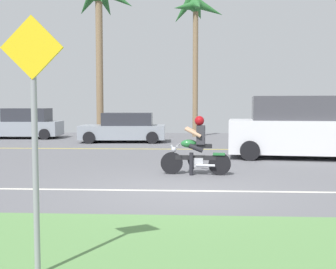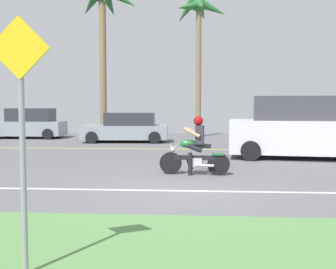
{
  "view_description": "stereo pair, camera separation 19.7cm",
  "coord_description": "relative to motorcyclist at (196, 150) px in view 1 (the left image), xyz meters",
  "views": [
    {
      "loc": [
        0.18,
        -8.57,
        1.77
      ],
      "look_at": [
        -0.48,
        3.73,
        0.9
      ],
      "focal_mm": 44.34,
      "sensor_mm": 36.0,
      "label": 1
    },
    {
      "loc": [
        0.37,
        -8.55,
        1.77
      ],
      "look_at": [
        -0.48,
        3.73,
        0.9
      ],
      "focal_mm": 44.34,
      "sensor_mm": 36.0,
      "label": 2
    }
  ],
  "objects": [
    {
      "name": "palm_tree_1",
      "position": [
        0.1,
        12.97,
        5.97
      ],
      "size": [
        3.15,
        3.31,
        7.97
      ],
      "color": "#846B4C",
      "rests_on": "ground"
    },
    {
      "name": "palm_tree_0",
      "position": [
        -5.34,
        13.01,
        6.7
      ],
      "size": [
        4.23,
        4.3,
        8.83
      ],
      "color": "#846B4C",
      "rests_on": "ground"
    },
    {
      "name": "parked_car_1",
      "position": [
        -3.34,
        9.34,
        0.03
      ],
      "size": [
        4.15,
        2.19,
        1.42
      ],
      "color": "#8C939E",
      "rests_on": "ground"
    },
    {
      "name": "ground",
      "position": [
        -0.34,
        1.01,
        -0.66
      ],
      "size": [
        56.0,
        30.0,
        0.04
      ],
      "primitive_type": "cube",
      "color": "slate"
    },
    {
      "name": "grass_median",
      "position": [
        -0.34,
        -6.09,
        -0.61
      ],
      "size": [
        56.0,
        3.8,
        0.06
      ],
      "primitive_type": "cube",
      "color": "#5B8C4C",
      "rests_on": "ground"
    },
    {
      "name": "lane_line_near",
      "position": [
        -0.34,
        -2.05,
        -0.63
      ],
      "size": [
        50.4,
        0.12,
        0.01
      ],
      "primitive_type": "cube",
      "color": "silver",
      "rests_on": "ground"
    },
    {
      "name": "motorcyclist",
      "position": [
        0.0,
        0.0,
        0.0
      ],
      "size": [
        1.8,
        0.59,
        1.51
      ],
      "color": "black",
      "rests_on": "ground"
    },
    {
      "name": "street_sign",
      "position": [
        -1.7,
        -6.54,
        0.97
      ],
      "size": [
        0.62,
        0.06,
        2.64
      ],
      "color": "gray",
      "rests_on": "ground"
    },
    {
      "name": "suv_nearby",
      "position": [
        3.67,
        3.62,
        0.37
      ],
      "size": [
        5.2,
        2.74,
        2.07
      ],
      "color": "silver",
      "rests_on": "ground"
    },
    {
      "name": "lane_line_far",
      "position": [
        -0.34,
        6.14,
        -0.63
      ],
      "size": [
        50.4,
        0.12,
        0.01
      ],
      "primitive_type": "cube",
      "color": "yellow",
      "rests_on": "ground"
    },
    {
      "name": "parked_car_0",
      "position": [
        -9.08,
        11.31,
        0.11
      ],
      "size": [
        4.02,
        2.07,
        1.61
      ],
      "color": "#8C939E",
      "rests_on": "ground"
    }
  ]
}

